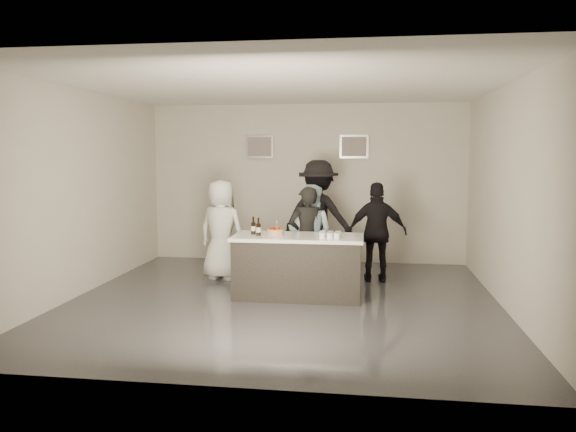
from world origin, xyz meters
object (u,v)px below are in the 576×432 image
at_px(person_guest_right, 377,232).
at_px(person_guest_back, 318,217).
at_px(cake, 275,233).
at_px(person_main_black, 307,237).
at_px(person_main_blue, 310,234).
at_px(person_guest_left, 221,230).
at_px(beer_bottle_a, 253,225).
at_px(bar_counter, 298,266).
at_px(beer_bottle_b, 258,227).

bearing_deg(person_guest_right, person_guest_back, -33.96).
height_order(cake, person_main_black, person_main_black).
height_order(person_main_blue, person_guest_left, person_guest_left).
distance_m(cake, person_main_black, 0.83).
bearing_deg(beer_bottle_a, bar_counter, -3.57).
bearing_deg(person_main_black, beer_bottle_a, 18.63).
distance_m(person_main_black, person_guest_right, 1.19).
bearing_deg(person_guest_left, beer_bottle_a, 142.89).
height_order(cake, beer_bottle_a, beer_bottle_a).
relative_size(person_main_black, person_guest_right, 0.97).
bearing_deg(person_guest_back, cake, 91.26).
relative_size(person_main_blue, person_guest_back, 0.81).
xyz_separation_m(beer_bottle_b, person_guest_left, (-0.84, 1.09, -0.21)).
height_order(person_guest_right, person_guest_back, person_guest_back).
relative_size(person_main_black, person_guest_left, 0.95).
xyz_separation_m(person_main_blue, person_guest_left, (-1.47, 0.07, 0.03)).
bearing_deg(person_guest_left, person_guest_right, -160.88).
height_order(person_main_black, person_guest_back, person_guest_back).
relative_size(beer_bottle_a, person_main_black, 0.17).
height_order(bar_counter, person_main_blue, person_main_blue).
height_order(person_guest_left, person_guest_right, person_guest_left).
distance_m(bar_counter, beer_bottle_a, 0.88).
height_order(beer_bottle_b, person_main_black, person_main_black).
relative_size(cake, beer_bottle_a, 0.92).
bearing_deg(person_guest_left, person_main_black, -175.84).
height_order(beer_bottle_a, person_main_black, person_main_black).
distance_m(person_guest_left, person_guest_back, 1.72).
relative_size(cake, person_guest_left, 0.15).
relative_size(cake, person_guest_back, 0.12).
bearing_deg(cake, person_guest_right, 38.68).
height_order(beer_bottle_a, person_main_blue, person_main_blue).
distance_m(beer_bottle_a, person_guest_left, 1.23).
xyz_separation_m(bar_counter, beer_bottle_a, (-0.66, 0.04, 0.58)).
distance_m(cake, beer_bottle_b, 0.26).
xyz_separation_m(cake, person_main_black, (0.38, 0.73, -0.16)).
xyz_separation_m(beer_bottle_a, beer_bottle_b, (0.10, -0.13, 0.00)).
height_order(person_main_blue, person_guest_back, person_guest_back).
xyz_separation_m(beer_bottle_a, person_guest_left, (-0.74, 0.96, -0.21)).
bearing_deg(beer_bottle_b, person_main_blue, 58.32).
height_order(bar_counter, beer_bottle_b, beer_bottle_b).
xyz_separation_m(beer_bottle_a, person_guest_right, (1.81, 1.12, -0.22)).
xyz_separation_m(person_main_black, person_main_blue, (0.03, 0.22, 0.01)).
distance_m(person_main_blue, person_guest_right, 1.09).
bearing_deg(bar_counter, cake, -177.59).
bearing_deg(cake, person_main_blue, 67.10).
height_order(beer_bottle_a, beer_bottle_b, same).
height_order(cake, beer_bottle_b, beer_bottle_b).
bearing_deg(person_main_black, person_guest_left, -36.32).
relative_size(beer_bottle_b, person_guest_right, 0.16).
xyz_separation_m(cake, beer_bottle_a, (-0.33, 0.06, 0.09)).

